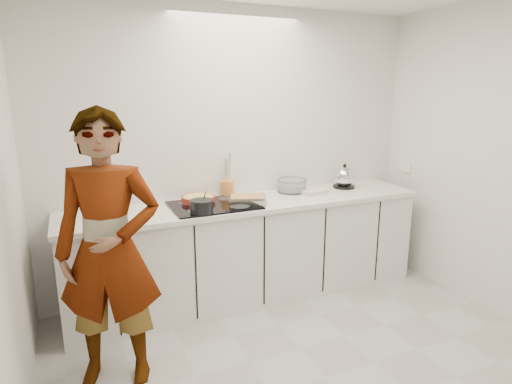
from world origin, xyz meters
name	(u,v)px	position (x,y,z in m)	size (l,w,h in m)	color
floor	(326,377)	(0.00, 0.00, 0.00)	(3.60, 3.20, 0.00)	#B7B7B7
wall_back	(237,153)	(0.00, 1.60, 1.30)	(3.60, 0.00, 2.60)	silver
base_cabinets	(251,251)	(0.00, 1.28, 0.43)	(3.20, 0.58, 0.87)	white
countertop	(251,203)	(0.00, 1.28, 0.89)	(3.24, 0.64, 0.04)	white
hob	(214,205)	(-0.35, 1.26, 0.92)	(0.72, 0.54, 0.01)	black
tart_dish	(198,198)	(-0.44, 1.41, 0.95)	(0.39, 0.39, 0.05)	#BA3521
saucepan	(202,206)	(-0.51, 1.07, 0.98)	(0.24, 0.24, 0.18)	black
baking_dish	(247,199)	(-0.07, 1.19, 0.96)	(0.38, 0.33, 0.06)	silver
mixing_bowl	(292,186)	(0.50, 1.44, 0.97)	(0.33, 0.33, 0.13)	silver
tea_towel	(313,191)	(0.65, 1.30, 0.93)	(0.24, 0.18, 0.04)	white
kettle	(344,178)	(1.06, 1.39, 1.01)	(0.27, 0.27, 0.24)	black
utensil_crock	(228,188)	(-0.12, 1.54, 0.98)	(0.12, 0.12, 0.14)	#F8933C
cook	(109,251)	(-1.26, 0.58, 0.89)	(0.65, 0.43, 1.79)	white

